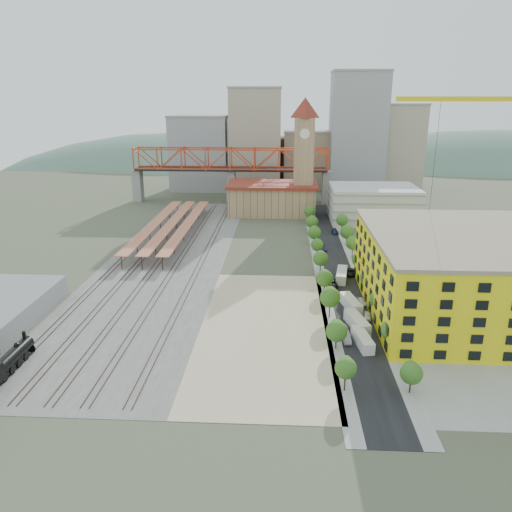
# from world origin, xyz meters

# --- Properties ---
(ground) EXTENTS (400.00, 400.00, 0.00)m
(ground) POSITION_xyz_m (0.00, 0.00, 0.00)
(ground) COLOR #474C38
(ground) RESTS_ON ground
(ballast_strip) EXTENTS (36.00, 165.00, 0.06)m
(ballast_strip) POSITION_xyz_m (-36.00, 17.50, 0.03)
(ballast_strip) COLOR #605E59
(ballast_strip) RESTS_ON ground
(dirt_lot) EXTENTS (28.00, 67.00, 0.06)m
(dirt_lot) POSITION_xyz_m (-4.00, -31.50, 0.03)
(dirt_lot) COLOR tan
(dirt_lot) RESTS_ON ground
(street_asphalt) EXTENTS (12.00, 170.00, 0.06)m
(street_asphalt) POSITION_xyz_m (16.00, 15.00, 0.03)
(street_asphalt) COLOR black
(street_asphalt) RESTS_ON ground
(sidewalk_west) EXTENTS (3.00, 170.00, 0.04)m
(sidewalk_west) POSITION_xyz_m (10.50, 15.00, 0.02)
(sidewalk_west) COLOR gray
(sidewalk_west) RESTS_ON ground
(sidewalk_east) EXTENTS (3.00, 170.00, 0.04)m
(sidewalk_east) POSITION_xyz_m (21.50, 15.00, 0.02)
(sidewalk_east) COLOR gray
(sidewalk_east) RESTS_ON ground
(construction_pad) EXTENTS (50.00, 90.00, 0.06)m
(construction_pad) POSITION_xyz_m (45.00, -20.00, 0.03)
(construction_pad) COLOR gray
(construction_pad) RESTS_ON ground
(rail_tracks) EXTENTS (26.56, 160.00, 0.18)m
(rail_tracks) POSITION_xyz_m (-37.80, 17.50, 0.15)
(rail_tracks) COLOR #382B23
(rail_tracks) RESTS_ON ground
(platform_canopies) EXTENTS (16.00, 80.00, 4.12)m
(platform_canopies) POSITION_xyz_m (-41.00, 45.00, 3.99)
(platform_canopies) COLOR #D67652
(platform_canopies) RESTS_ON ground
(station_hall) EXTENTS (38.00, 24.00, 13.10)m
(station_hall) POSITION_xyz_m (-5.00, 82.00, 6.67)
(station_hall) COLOR tan
(station_hall) RESTS_ON ground
(clock_tower) EXTENTS (12.00, 12.00, 52.00)m
(clock_tower) POSITION_xyz_m (8.00, 79.99, 28.70)
(clock_tower) COLOR tan
(clock_tower) RESTS_ON ground
(parking_garage) EXTENTS (34.00, 26.00, 14.00)m
(parking_garage) POSITION_xyz_m (36.00, 70.00, 7.00)
(parking_garage) COLOR silver
(parking_garage) RESTS_ON ground
(truss_bridge) EXTENTS (94.00, 9.60, 25.60)m
(truss_bridge) POSITION_xyz_m (-25.00, 105.00, 18.86)
(truss_bridge) COLOR gray
(truss_bridge) RESTS_ON ground
(construction_building) EXTENTS (44.60, 50.60, 18.80)m
(construction_building) POSITION_xyz_m (42.00, -20.00, 9.41)
(construction_building) COLOR #FFFB15
(construction_building) RESTS_ON ground
(street_trees) EXTENTS (15.40, 124.40, 8.00)m
(street_trees) POSITION_xyz_m (16.00, 5.00, 0.00)
(street_trees) COLOR #2B611D
(street_trees) RESTS_ON ground
(skyline) EXTENTS (133.00, 46.00, 60.00)m
(skyline) POSITION_xyz_m (7.47, 142.31, 22.81)
(skyline) COLOR #9EA0A3
(skyline) RESTS_ON ground
(distant_hills) EXTENTS (647.00, 264.00, 227.00)m
(distant_hills) POSITION_xyz_m (45.28, 260.00, -79.54)
(distant_hills) COLOR #4C6B59
(distant_hills) RESTS_ON ground
(locomotive) EXTENTS (2.82, 21.78, 5.45)m
(locomotive) POSITION_xyz_m (-50.00, -53.99, 2.03)
(locomotive) COLOR black
(locomotive) RESTS_ON ground
(site_trailer_a) EXTENTS (3.70, 9.27, 2.47)m
(site_trailer_a) POSITION_xyz_m (16.00, -38.24, 1.23)
(site_trailer_a) COLOR silver
(site_trailer_a) RESTS_ON ground
(site_trailer_b) EXTENTS (4.78, 10.10, 2.67)m
(site_trailer_b) POSITION_xyz_m (16.00, -30.33, 1.34)
(site_trailer_b) COLOR silver
(site_trailer_b) RESTS_ON ground
(site_trailer_c) EXTENTS (4.47, 9.87, 2.61)m
(site_trailer_c) POSITION_xyz_m (16.00, -19.95, 1.31)
(site_trailer_c) COLOR silver
(site_trailer_c) RESTS_ON ground
(site_trailer_d) EXTENTS (4.22, 10.35, 2.75)m
(site_trailer_d) POSITION_xyz_m (16.00, -0.19, 1.38)
(site_trailer_d) COLOR silver
(site_trailer_d) RESTS_ON ground
(car_0) EXTENTS (2.12, 4.67, 1.55)m
(car_0) POSITION_xyz_m (13.00, -32.87, 0.78)
(car_0) COLOR silver
(car_0) RESTS_ON ground
(car_1) EXTENTS (1.78, 4.38, 1.41)m
(car_1) POSITION_xyz_m (13.00, -36.93, 0.71)
(car_1) COLOR #95959A
(car_1) RESTS_ON ground
(car_2) EXTENTS (2.76, 5.75, 1.58)m
(car_2) POSITION_xyz_m (13.00, -5.15, 0.79)
(car_2) COLOR black
(car_2) RESTS_ON ground
(car_3) EXTENTS (2.30, 4.81, 1.35)m
(car_3) POSITION_xyz_m (13.00, 26.91, 0.68)
(car_3) COLOR navy
(car_3) RESTS_ON ground
(car_4) EXTENTS (2.03, 4.28, 1.42)m
(car_4) POSITION_xyz_m (19.00, -25.49, 0.71)
(car_4) COLOR white
(car_4) RESTS_ON ground
(car_5) EXTENTS (1.90, 4.14, 1.31)m
(car_5) POSITION_xyz_m (19.00, -17.03, 0.66)
(car_5) COLOR #ADACB2
(car_5) RESTS_ON ground
(car_6) EXTENTS (3.24, 5.86, 1.55)m
(car_6) POSITION_xyz_m (19.00, 4.01, 0.78)
(car_6) COLOR black
(car_6) RESTS_ON ground
(car_7) EXTENTS (2.57, 5.33, 1.50)m
(car_7) POSITION_xyz_m (19.00, 48.59, 0.75)
(car_7) COLOR #1A294B
(car_7) RESTS_ON ground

